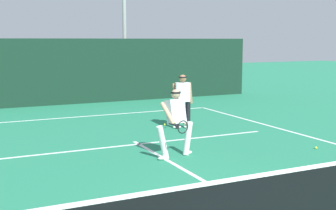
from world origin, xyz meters
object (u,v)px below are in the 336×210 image
at_px(player_near, 176,120).
at_px(player_far, 182,99).
at_px(tennis_ball, 316,148).
at_px(tennis_ball_extra, 165,125).

distance_m(player_near, player_far, 3.41).
height_order(player_near, player_far, player_far).
bearing_deg(player_near, player_far, -132.55).
height_order(player_near, tennis_ball, player_near).
bearing_deg(tennis_ball_extra, player_near, -111.19).
relative_size(player_far, tennis_ball, 25.18).
distance_m(player_far, tennis_ball_extra, 1.14).
bearing_deg(player_near, tennis_ball, 154.22).
height_order(tennis_ball, tennis_ball_extra, same).
distance_m(player_near, tennis_ball, 3.71).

